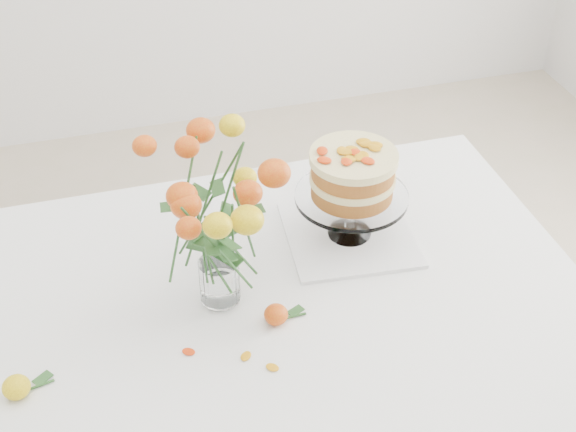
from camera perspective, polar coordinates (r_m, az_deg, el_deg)
table at (r=1.66m, az=-3.38°, el=-8.31°), size 1.43×0.93×0.76m
napkin at (r=1.77m, az=4.37°, el=-1.34°), size 0.30×0.30×0.01m
cake_stand at (r=1.68m, az=4.61°, el=2.65°), size 0.24×0.24×0.22m
rose_vase at (r=1.47m, az=-5.26°, el=0.64°), size 0.28×0.28×0.40m
loose_rose_near at (r=1.51m, az=-18.74°, el=-11.45°), size 0.09×0.05×0.04m
loose_rose_far at (r=1.55m, az=-0.85°, el=-7.02°), size 0.08×0.05×0.04m
stray_petal_a at (r=1.52m, az=-7.08°, el=-9.56°), size 0.03×0.02×0.00m
stray_petal_b at (r=1.51m, az=-3.01°, el=-9.93°), size 0.03×0.02×0.00m
stray_petal_c at (r=1.48m, az=-1.12°, el=-10.73°), size 0.03×0.02×0.00m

